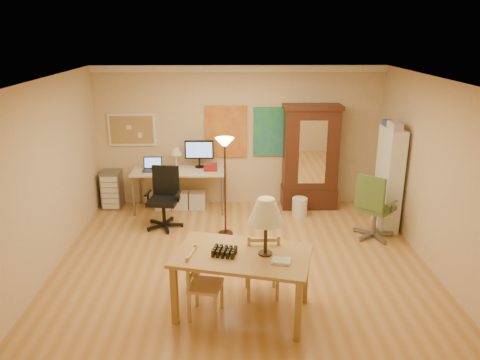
{
  "coord_description": "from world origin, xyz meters",
  "views": [
    {
      "loc": [
        -0.15,
        -6.35,
        3.36
      ],
      "look_at": [
        -0.02,
        0.3,
        1.18
      ],
      "focal_mm": 35.0,
      "sensor_mm": 36.0,
      "label": 1
    }
  ],
  "objects_px": {
    "office_chair_black": "(164,212)",
    "office_chair_green": "(373,221)",
    "bookshelf": "(389,179)",
    "armoire": "(310,164)",
    "computer_desk": "(181,185)",
    "dining_table": "(251,242)"
  },
  "relations": [
    {
      "from": "office_chair_black",
      "to": "office_chair_green",
      "type": "relative_size",
      "value": 0.95
    },
    {
      "from": "bookshelf",
      "to": "armoire",
      "type": "bearing_deg",
      "value": 139.35
    },
    {
      "from": "computer_desk",
      "to": "office_chair_black",
      "type": "xyz_separation_m",
      "value": [
        -0.22,
        -0.87,
        -0.2
      ]
    },
    {
      "from": "bookshelf",
      "to": "computer_desk",
      "type": "bearing_deg",
      "value": 165.55
    },
    {
      "from": "computer_desk",
      "to": "armoire",
      "type": "relative_size",
      "value": 0.88
    },
    {
      "from": "armoire",
      "to": "bookshelf",
      "type": "relative_size",
      "value": 1.13
    },
    {
      "from": "office_chair_black",
      "to": "computer_desk",
      "type": "bearing_deg",
      "value": 75.9
    },
    {
      "from": "dining_table",
      "to": "computer_desk",
      "type": "relative_size",
      "value": 1.02
    },
    {
      "from": "dining_table",
      "to": "armoire",
      "type": "xyz_separation_m",
      "value": [
        1.29,
        3.59,
        -0.08
      ]
    },
    {
      "from": "office_chair_black",
      "to": "dining_table",
      "type": "bearing_deg",
      "value": -62.03
    },
    {
      "from": "office_chair_black",
      "to": "office_chair_green",
      "type": "height_order",
      "value": "office_chair_green"
    },
    {
      "from": "dining_table",
      "to": "armoire",
      "type": "bearing_deg",
      "value": 70.32
    },
    {
      "from": "computer_desk",
      "to": "armoire",
      "type": "distance_m",
      "value": 2.5
    },
    {
      "from": "dining_table",
      "to": "computer_desk",
      "type": "xyz_separation_m",
      "value": [
        -1.19,
        3.51,
        -0.46
      ]
    },
    {
      "from": "office_chair_black",
      "to": "armoire",
      "type": "xyz_separation_m",
      "value": [
        2.69,
        0.95,
        0.58
      ]
    },
    {
      "from": "dining_table",
      "to": "office_chair_black",
      "type": "bearing_deg",
      "value": 117.97
    },
    {
      "from": "bookshelf",
      "to": "dining_table",
      "type": "bearing_deg",
      "value": -133.92
    },
    {
      "from": "dining_table",
      "to": "bookshelf",
      "type": "xyz_separation_m",
      "value": [
        2.48,
        2.57,
        -0.07
      ]
    },
    {
      "from": "dining_table",
      "to": "armoire",
      "type": "relative_size",
      "value": 0.89
    },
    {
      "from": "bookshelf",
      "to": "office_chair_black",
      "type": "bearing_deg",
      "value": 178.9
    },
    {
      "from": "armoire",
      "to": "bookshelf",
      "type": "bearing_deg",
      "value": -40.65
    },
    {
      "from": "office_chair_green",
      "to": "bookshelf",
      "type": "distance_m",
      "value": 0.81
    }
  ]
}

